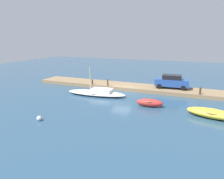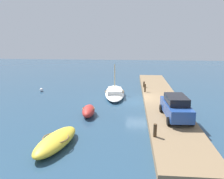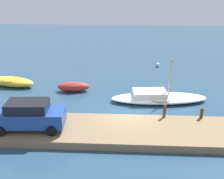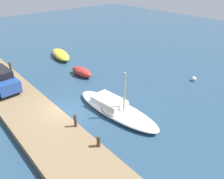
{
  "view_description": "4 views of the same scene",
  "coord_description": "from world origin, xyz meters",
  "px_view_note": "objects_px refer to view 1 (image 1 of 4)",
  "views": [
    {
      "loc": [
        -9.07,
        25.24,
        7.12
      ],
      "look_at": [
        0.0,
        3.36,
        1.14
      ],
      "focal_mm": 32.96,
      "sensor_mm": 36.0,
      "label": 1
    },
    {
      "loc": [
        -23.64,
        0.76,
        6.94
      ],
      "look_at": [
        0.02,
        2.83,
        1.25
      ],
      "focal_mm": 36.51,
      "sensor_mm": 36.0,
      "label": 2
    },
    {
      "loc": [
        -0.29,
        -16.88,
        9.06
      ],
      "look_at": [
        -1.28,
        1.85,
        1.32
      ],
      "focal_mm": 42.6,
      "sensor_mm": 36.0,
      "label": 3
    },
    {
      "loc": [
        12.81,
        -6.69,
        9.7
      ],
      "look_at": [
        0.7,
        3.81,
        0.89
      ],
      "focal_mm": 35.61,
      "sensor_mm": 36.0,
      "label": 4
    }
  ],
  "objects_px": {
    "mooring_post_west": "(200,91)",
    "mooring_post_mid_east": "(92,82)",
    "sailboat_white": "(97,93)",
    "marker_buoy": "(39,118)",
    "dinghy_red": "(150,103)",
    "mooring_post_mid_west": "(108,83)",
    "parked_car": "(172,81)",
    "rowboat_yellow": "(212,113)"
  },
  "relations": [
    {
      "from": "mooring_post_mid_west",
      "to": "mooring_post_mid_east",
      "type": "xyz_separation_m",
      "value": [
        2.46,
        0.0,
        -0.1
      ]
    },
    {
      "from": "sailboat_white",
      "to": "mooring_post_mid_west",
      "type": "bearing_deg",
      "value": -93.25
    },
    {
      "from": "mooring_post_west",
      "to": "marker_buoy",
      "type": "xyz_separation_m",
      "value": [
        13.07,
        12.89,
        -0.7
      ]
    },
    {
      "from": "rowboat_yellow",
      "to": "dinghy_red",
      "type": "bearing_deg",
      "value": 2.81
    },
    {
      "from": "rowboat_yellow",
      "to": "mooring_post_west",
      "type": "bearing_deg",
      "value": -68.69
    },
    {
      "from": "sailboat_white",
      "to": "mooring_post_west",
      "type": "distance_m",
      "value": 12.57
    },
    {
      "from": "parked_car",
      "to": "sailboat_white",
      "type": "bearing_deg",
      "value": 29.56
    },
    {
      "from": "mooring_post_mid_west",
      "to": "parked_car",
      "type": "relative_size",
      "value": 0.21
    },
    {
      "from": "parked_car",
      "to": "mooring_post_mid_east",
      "type": "bearing_deg",
      "value": 6.64
    },
    {
      "from": "rowboat_yellow",
      "to": "mooring_post_west",
      "type": "relative_size",
      "value": 5.43
    },
    {
      "from": "sailboat_white",
      "to": "mooring_post_west",
      "type": "relative_size",
      "value": 8.99
    },
    {
      "from": "rowboat_yellow",
      "to": "mooring_post_west",
      "type": "xyz_separation_m",
      "value": [
        1.04,
        -6.28,
        0.51
      ]
    },
    {
      "from": "dinghy_red",
      "to": "parked_car",
      "type": "distance_m",
      "value": 7.46
    },
    {
      "from": "dinghy_red",
      "to": "parked_car",
      "type": "relative_size",
      "value": 0.64
    },
    {
      "from": "rowboat_yellow",
      "to": "marker_buoy",
      "type": "relative_size",
      "value": 10.51
    },
    {
      "from": "dinghy_red",
      "to": "mooring_post_mid_west",
      "type": "xyz_separation_m",
      "value": [
        7.19,
        -5.33,
        0.52
      ]
    },
    {
      "from": "rowboat_yellow",
      "to": "parked_car",
      "type": "height_order",
      "value": "parked_car"
    },
    {
      "from": "dinghy_red",
      "to": "mooring_post_mid_east",
      "type": "distance_m",
      "value": 11.03
    },
    {
      "from": "marker_buoy",
      "to": "rowboat_yellow",
      "type": "bearing_deg",
      "value": -154.91
    },
    {
      "from": "mooring_post_mid_west",
      "to": "parked_car",
      "type": "xyz_separation_m",
      "value": [
        -8.54,
        -1.94,
        0.48
      ]
    },
    {
      "from": "mooring_post_mid_east",
      "to": "marker_buoy",
      "type": "bearing_deg",
      "value": 96.67
    },
    {
      "from": "mooring_post_west",
      "to": "marker_buoy",
      "type": "relative_size",
      "value": 1.94
    },
    {
      "from": "sailboat_white",
      "to": "rowboat_yellow",
      "type": "height_order",
      "value": "sailboat_white"
    },
    {
      "from": "sailboat_white",
      "to": "parked_car",
      "type": "relative_size",
      "value": 1.75
    },
    {
      "from": "sailboat_white",
      "to": "rowboat_yellow",
      "type": "relative_size",
      "value": 1.66
    },
    {
      "from": "mooring_post_mid_east",
      "to": "marker_buoy",
      "type": "distance_m",
      "value": 12.99
    },
    {
      "from": "sailboat_white",
      "to": "mooring_post_west",
      "type": "height_order",
      "value": "sailboat_white"
    },
    {
      "from": "rowboat_yellow",
      "to": "mooring_post_mid_west",
      "type": "relative_size",
      "value": 5.12
    },
    {
      "from": "rowboat_yellow",
      "to": "marker_buoy",
      "type": "height_order",
      "value": "rowboat_yellow"
    },
    {
      "from": "sailboat_white",
      "to": "marker_buoy",
      "type": "bearing_deg",
      "value": 79.41
    },
    {
      "from": "sailboat_white",
      "to": "mooring_post_mid_west",
      "type": "relative_size",
      "value": 8.49
    },
    {
      "from": "sailboat_white",
      "to": "mooring_post_mid_west",
      "type": "height_order",
      "value": "sailboat_white"
    },
    {
      "from": "marker_buoy",
      "to": "sailboat_white",
      "type": "bearing_deg",
      "value": -96.25
    },
    {
      "from": "mooring_post_west",
      "to": "mooring_post_mid_east",
      "type": "bearing_deg",
      "value": 0.0
    },
    {
      "from": "sailboat_white",
      "to": "mooring_post_mid_east",
      "type": "bearing_deg",
      "value": -58.83
    },
    {
      "from": "sailboat_white",
      "to": "mooring_post_west",
      "type": "xyz_separation_m",
      "value": [
        -12.05,
        -3.55,
        0.56
      ]
    },
    {
      "from": "mooring_post_west",
      "to": "marker_buoy",
      "type": "height_order",
      "value": "mooring_post_west"
    },
    {
      "from": "mooring_post_west",
      "to": "mooring_post_mid_east",
      "type": "xyz_separation_m",
      "value": [
        14.58,
        0.0,
        -0.08
      ]
    },
    {
      "from": "rowboat_yellow",
      "to": "mooring_post_mid_west",
      "type": "xyz_separation_m",
      "value": [
        13.15,
        -6.28,
        0.53
      ]
    },
    {
      "from": "mooring_post_mid_west",
      "to": "parked_car",
      "type": "bearing_deg",
      "value": -167.19
    },
    {
      "from": "dinghy_red",
      "to": "rowboat_yellow",
      "type": "distance_m",
      "value": 6.04
    },
    {
      "from": "mooring_post_west",
      "to": "sailboat_white",
      "type": "bearing_deg",
      "value": 16.4
    }
  ]
}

